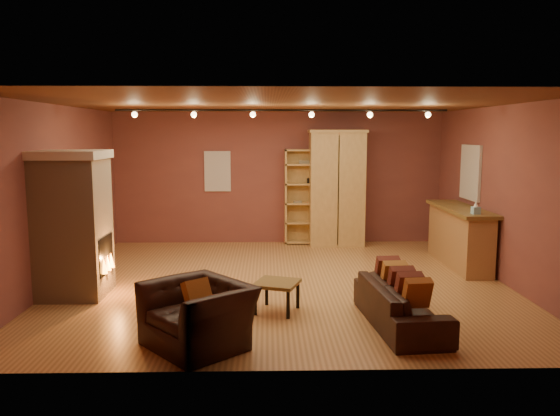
{
  "coord_description": "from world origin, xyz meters",
  "views": [
    {
      "loc": [
        -0.24,
        -8.45,
        2.37
      ],
      "look_at": [
        -0.03,
        0.2,
        1.17
      ],
      "focal_mm": 35.0,
      "sensor_mm": 36.0,
      "label": 1
    }
  ],
  "objects_px": {
    "bar_counter": "(459,236)",
    "loveseat": "(400,296)",
    "armchair": "(198,304)",
    "coffee_table": "(277,286)",
    "fireplace": "(74,224)",
    "armoire": "(337,188)",
    "bookcase": "(304,196)"
  },
  "relations": [
    {
      "from": "bar_counter",
      "to": "loveseat",
      "type": "bearing_deg",
      "value": -120.52
    },
    {
      "from": "armchair",
      "to": "loveseat",
      "type": "bearing_deg",
      "value": 62.74
    },
    {
      "from": "loveseat",
      "to": "coffee_table",
      "type": "distance_m",
      "value": 1.62
    },
    {
      "from": "fireplace",
      "to": "coffee_table",
      "type": "height_order",
      "value": "fireplace"
    },
    {
      "from": "bar_counter",
      "to": "coffee_table",
      "type": "xyz_separation_m",
      "value": [
        -3.31,
        -2.48,
        -0.19
      ]
    },
    {
      "from": "bar_counter",
      "to": "coffee_table",
      "type": "bearing_deg",
      "value": -143.15
    },
    {
      "from": "bar_counter",
      "to": "loveseat",
      "type": "height_order",
      "value": "bar_counter"
    },
    {
      "from": "fireplace",
      "to": "armchair",
      "type": "distance_m",
      "value": 2.9
    },
    {
      "from": "coffee_table",
      "to": "loveseat",
      "type": "bearing_deg",
      "value": -20.76
    },
    {
      "from": "armoire",
      "to": "armchair",
      "type": "bearing_deg",
      "value": -112.03
    },
    {
      "from": "loveseat",
      "to": "armchair",
      "type": "height_order",
      "value": "armchair"
    },
    {
      "from": "bar_counter",
      "to": "armchair",
      "type": "height_order",
      "value": "bar_counter"
    },
    {
      "from": "bookcase",
      "to": "coffee_table",
      "type": "height_order",
      "value": "bookcase"
    },
    {
      "from": "bookcase",
      "to": "armoire",
      "type": "bearing_deg",
      "value": -16.61
    },
    {
      "from": "armchair",
      "to": "coffee_table",
      "type": "height_order",
      "value": "armchair"
    },
    {
      "from": "armchair",
      "to": "bar_counter",
      "type": "bearing_deg",
      "value": 89.72
    },
    {
      "from": "bar_counter",
      "to": "coffee_table",
      "type": "height_order",
      "value": "bar_counter"
    },
    {
      "from": "bookcase",
      "to": "armchair",
      "type": "distance_m",
      "value": 5.96
    },
    {
      "from": "armoire",
      "to": "fireplace",
      "type": "bearing_deg",
      "value": -140.29
    },
    {
      "from": "coffee_table",
      "to": "bookcase",
      "type": "bearing_deg",
      "value": 81.73
    },
    {
      "from": "fireplace",
      "to": "bar_counter",
      "type": "relative_size",
      "value": 0.96
    },
    {
      "from": "bookcase",
      "to": "armchair",
      "type": "xyz_separation_m",
      "value": [
        -1.56,
        -5.73,
        -0.55
      ]
    },
    {
      "from": "bookcase",
      "to": "loveseat",
      "type": "relative_size",
      "value": 1.09
    },
    {
      "from": "fireplace",
      "to": "loveseat",
      "type": "distance_m",
      "value": 4.7
    },
    {
      "from": "armoire",
      "to": "armchair",
      "type": "relative_size",
      "value": 1.87
    },
    {
      "from": "bookcase",
      "to": "coffee_table",
      "type": "relative_size",
      "value": 2.94
    },
    {
      "from": "loveseat",
      "to": "armchair",
      "type": "relative_size",
      "value": 1.44
    },
    {
      "from": "fireplace",
      "to": "coffee_table",
      "type": "bearing_deg",
      "value": -15.5
    },
    {
      "from": "loveseat",
      "to": "coffee_table",
      "type": "relative_size",
      "value": 2.71
    },
    {
      "from": "bar_counter",
      "to": "loveseat",
      "type": "xyz_separation_m",
      "value": [
        -1.8,
        -3.06,
        -0.16
      ]
    },
    {
      "from": "bar_counter",
      "to": "loveseat",
      "type": "relative_size",
      "value": 1.19
    },
    {
      "from": "armoire",
      "to": "bookcase",
      "type": "bearing_deg",
      "value": 163.39
    }
  ]
}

